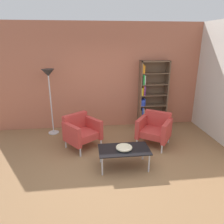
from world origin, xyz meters
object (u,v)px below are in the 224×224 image
Objects in this scene: coffee_table_low at (124,150)px; armchair_spare_guest at (155,128)px; armchair_corner_red at (81,131)px; decorative_bowl at (124,147)px; bookshelf_tall at (151,95)px; floor_lamp_torchiere at (49,81)px.

armchair_spare_guest is (0.90, 0.90, 0.05)m from coffee_table_low.
armchair_spare_guest reaches higher than coffee_table_low.
armchair_corner_red and armchair_spare_guest have the same top height.
bookshelf_tall is at bearing 61.68° from decorative_bowl.
coffee_table_low is 1.28m from armchair_spare_guest.
decorative_bowl is (0.00, 0.00, 0.07)m from coffee_table_low.
floor_lamp_torchiere reaches higher than armchair_spare_guest.
armchair_spare_guest is (0.90, 0.90, -0.02)m from decorative_bowl.
bookshelf_tall reaches higher than decorative_bowl.
decorative_bowl is 1.29m from armchair_corner_red.
bookshelf_tall is at bearing -7.99° from armchair_corner_red.
armchair_corner_red reaches higher than coffee_table_low.
armchair_corner_red is 1.58m from floor_lamp_torchiere.
bookshelf_tall is at bearing 61.68° from coffee_table_low.
floor_lamp_torchiere is (-2.54, 0.96, 1.03)m from armchair_spare_guest.
armchair_corner_red is 0.55× the size of floor_lamp_torchiere.
armchair_corner_red is at bearing 131.32° from decorative_bowl.
armchair_corner_red is (-0.85, 0.97, 0.05)m from coffee_table_low.
floor_lamp_torchiere is at bearing -175.48° from bookshelf_tall.
floor_lamp_torchiere is (-1.64, 1.86, 1.01)m from decorative_bowl.
coffee_table_low is at bearing -99.97° from armchair_spare_guest.
armchair_spare_guest is at bearing 44.98° from decorative_bowl.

